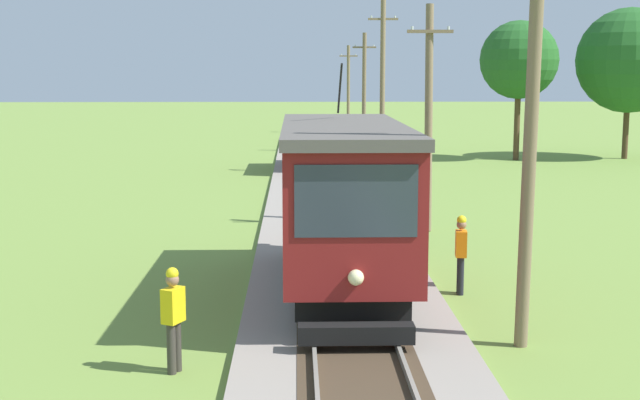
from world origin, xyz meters
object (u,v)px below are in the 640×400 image
freight_car (317,139)px  utility_pole_near_tram (532,111)px  utility_pole_horizon (348,88)px  utility_pole_distant (364,91)px  track_worker (173,315)px  utility_pole_mid (429,116)px  tree_right_far (629,60)px  tree_left_far (519,60)px  utility_pole_far (382,85)px  red_tram (343,199)px  gravel_pile (402,161)px  second_worker (461,251)px

freight_car → utility_pole_near_tram: 27.96m
freight_car → utility_pole_horizon: utility_pole_horizon is taller
utility_pole_distant → track_worker: size_ratio=3.99×
utility_pole_mid → tree_right_far: (14.35, 21.27, 1.88)m
track_worker → tree_left_far: size_ratio=0.23×
utility_pole_horizon → utility_pole_mid: bearing=-90.0°
utility_pole_mid → utility_pole_horizon: size_ratio=1.02×
tree_right_far → tree_left_far: bearing=-174.9°
utility_pole_far → utility_pole_near_tram: bearing=-90.0°
red_tram → track_worker: bearing=-123.4°
utility_pole_far → utility_pole_horizon: 26.56m
utility_pole_far → tree_left_far: (8.07, 6.36, 1.23)m
red_tram → utility_pole_near_tram: 5.14m
red_tram → utility_pole_far: (3.05, 22.35, 2.04)m
red_tram → track_worker: red_tram is taller
utility_pole_mid → tree_right_far: size_ratio=0.83×
red_tram → track_worker: 5.67m
utility_pole_horizon → track_worker: 53.93m
freight_car → utility_pole_near_tram: (3.05, -27.66, 2.70)m
utility_pole_near_tram → red_tram: bearing=130.4°
utility_pole_mid → utility_pole_far: utility_pole_far is taller
tree_right_far → gravel_pile: bearing=-154.7°
freight_car → utility_pole_mid: 16.49m
utility_pole_distant → second_worker: size_ratio=3.99×
utility_pole_horizon → utility_pole_distant: bearing=-90.0°
second_worker → tree_right_far: size_ratio=0.21×
tree_right_far → utility_pole_far: bearing=-154.2°
utility_pole_near_tram → utility_pole_mid: bearing=90.0°
utility_pole_distant → gravel_pile: utility_pole_distant is taller
utility_pole_distant → track_worker: 38.56m
utility_pole_near_tram → second_worker: utility_pole_near_tram is taller
utility_pole_near_tram → tree_right_far: 35.87m
freight_car → gravel_pile: 4.35m
utility_pole_far → track_worker: (-6.10, -26.97, -3.25)m
track_worker → second_worker: 7.49m
utility_pole_near_tram → gravel_pile: utility_pole_near_tram is taller
freight_car → utility_pole_far: size_ratio=0.63×
utility_pole_mid → track_worker: (-6.10, -12.62, -2.58)m
tree_right_far → red_tram: bearing=-120.7°
gravel_pile → tree_left_far: (7.03, 5.72, 4.90)m
utility_pole_near_tram → utility_pole_horizon: 52.49m
gravel_pile → tree_left_far: tree_left_far is taller
freight_car → utility_pole_distant: utility_pole_distant is taller
utility_pole_mid → second_worker: utility_pole_mid is taller
freight_car → second_worker: (2.64, -23.81, -0.57)m
utility_pole_mid → gravel_pile: 15.33m
utility_pole_distant → tree_left_far: bearing=-29.9°
utility_pole_far → gravel_pile: utility_pole_far is taller
tree_left_far → tree_right_far: (6.28, 0.56, -0.01)m
utility_pole_near_tram → utility_pole_far: 25.93m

